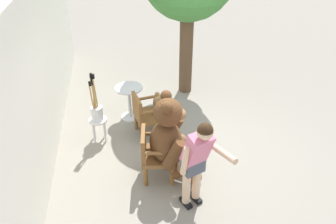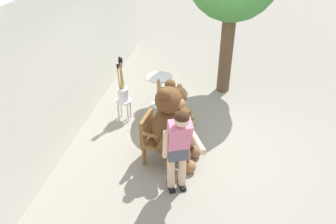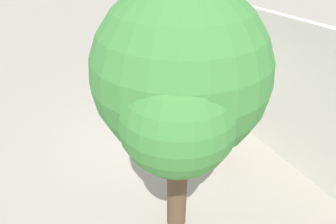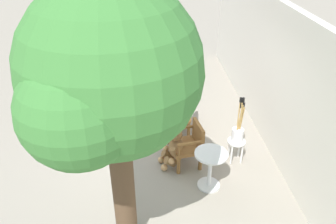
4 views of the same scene
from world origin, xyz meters
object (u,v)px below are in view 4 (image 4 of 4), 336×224
(wooden_chair_left, at_px, (182,112))
(teddy_bear_large, at_px, (170,101))
(brush_bucket, at_px, (238,131))
(round_side_table, at_px, (210,166))
(wooden_chair_right, at_px, (189,143))
(person_visitor, at_px, (158,78))
(teddy_bear_small, at_px, (174,147))
(white_stool, at_px, (236,145))
(patio_tree, at_px, (107,79))

(wooden_chair_left, height_order, teddy_bear_large, teddy_bear_large)
(brush_bucket, bearing_deg, teddy_bear_large, -134.90)
(round_side_table, bearing_deg, wooden_chair_right, -156.95)
(wooden_chair_left, distance_m, person_visitor, 1.01)
(teddy_bear_small, bearing_deg, wooden_chair_right, 93.87)
(person_visitor, bearing_deg, wooden_chair_right, 14.08)
(teddy_bear_large, xyz_separation_m, round_side_table, (1.82, 0.53, -0.28))
(person_visitor, height_order, white_stool, person_visitor)
(teddy_bear_small, distance_m, brush_bucket, 1.22)
(teddy_bear_small, height_order, patio_tree, patio_tree)
(wooden_chair_right, relative_size, brush_bucket, 0.92)
(teddy_bear_large, bearing_deg, white_stool, 45.02)
(person_visitor, bearing_deg, patio_tree, -10.67)
(white_stool, height_order, patio_tree, patio_tree)
(round_side_table, bearing_deg, teddy_bear_small, -138.10)
(round_side_table, height_order, patio_tree, patio_tree)
(teddy_bear_small, relative_size, round_side_table, 1.18)
(teddy_bear_small, distance_m, round_side_table, 0.84)
(teddy_bear_small, relative_size, white_stool, 1.85)
(wooden_chair_left, distance_m, brush_bucket, 1.47)
(patio_tree, bearing_deg, teddy_bear_large, 162.66)
(wooden_chair_left, height_order, white_stool, wooden_chair_left)
(teddy_bear_large, xyz_separation_m, teddy_bear_small, (1.20, -0.03, -0.31))
(round_side_table, relative_size, patio_tree, 0.20)
(person_visitor, relative_size, round_side_table, 2.17)
(teddy_bear_large, xyz_separation_m, white_stool, (1.16, 1.16, -0.37))
(white_stool, bearing_deg, round_side_table, -43.38)
(teddy_bear_large, bearing_deg, patio_tree, -17.34)
(wooden_chair_right, xyz_separation_m, round_side_table, (0.64, 0.27, -0.01))
(teddy_bear_small, distance_m, white_stool, 1.19)
(teddy_bear_large, height_order, round_side_table, teddy_bear_large)
(person_visitor, height_order, brush_bucket, person_visitor)
(teddy_bear_small, bearing_deg, wooden_chair_left, 166.38)
(patio_tree, bearing_deg, wooden_chair_right, 145.83)
(wooden_chair_right, distance_m, round_side_table, 0.70)
(wooden_chair_left, height_order, round_side_table, wooden_chair_left)
(white_stool, height_order, round_side_table, round_side_table)
(white_stool, bearing_deg, teddy_bear_large, -134.98)
(teddy_bear_small, bearing_deg, patio_tree, -27.39)
(round_side_table, bearing_deg, brush_bucket, 136.55)
(round_side_table, xyz_separation_m, patio_tree, (1.07, -1.44, 2.17))
(wooden_chair_right, distance_m, teddy_bear_small, 0.29)
(teddy_bear_small, distance_m, patio_tree, 2.92)
(teddy_bear_small, height_order, person_visitor, person_visitor)
(wooden_chair_right, distance_m, patio_tree, 2.99)
(round_side_table, bearing_deg, person_visitor, -163.58)
(teddy_bear_small, distance_m, person_visitor, 2.01)
(wooden_chair_left, bearing_deg, person_visitor, -147.45)
(brush_bucket, height_order, round_side_table, brush_bucket)
(wooden_chair_left, relative_size, brush_bucket, 0.92)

